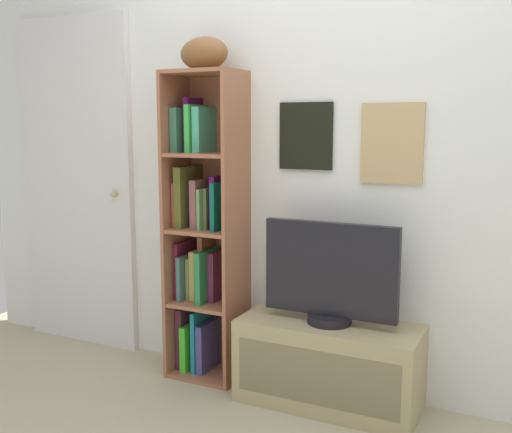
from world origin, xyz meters
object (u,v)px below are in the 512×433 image
at_px(bookshelf, 204,236).
at_px(door, 78,184).
at_px(football, 204,54).
at_px(television, 330,274).
at_px(tv_stand, 328,364).

relative_size(bookshelf, door, 0.82).
bearing_deg(door, bookshelf, -5.40).
relative_size(bookshelf, football, 5.71).
xyz_separation_m(bookshelf, television, (0.76, -0.07, -0.12)).
xyz_separation_m(football, television, (0.73, -0.04, -1.09)).
bearing_deg(bookshelf, television, -5.58).
bearing_deg(door, football, -6.96).
bearing_deg(tv_stand, football, 176.52).
distance_m(tv_stand, door, 1.93).
bearing_deg(football, tv_stand, -3.48).
relative_size(football, television, 0.44).
xyz_separation_m(bookshelf, door, (-0.98, 0.09, 0.24)).
bearing_deg(television, football, 176.61).
xyz_separation_m(football, door, (-1.02, 0.12, -0.74)).
bearing_deg(football, television, -3.39).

